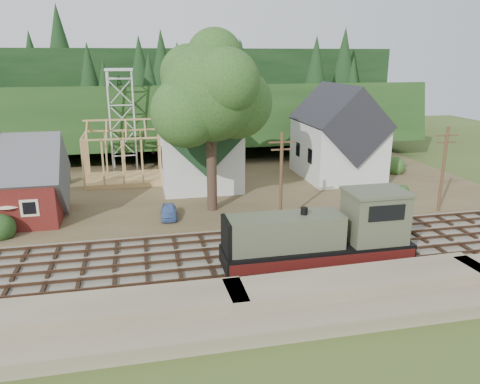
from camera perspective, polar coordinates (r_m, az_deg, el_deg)
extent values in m
plane|color=#384C1E|center=(33.62, -4.04, -8.12)|extent=(140.00, 140.00, 0.00)
cube|color=#7F7259|center=(26.21, -1.19, -15.67)|extent=(64.00, 5.00, 1.60)
cube|color=#726B5B|center=(33.59, -4.05, -8.00)|extent=(64.00, 11.00, 0.16)
cube|color=brown|center=(50.42, -7.07, 0.38)|extent=(64.00, 26.00, 0.30)
cube|color=#1E3F19|center=(73.77, -8.90, 5.27)|extent=(70.00, 28.96, 12.74)
cube|color=black|center=(89.51, -9.59, 7.16)|extent=(80.00, 20.00, 12.00)
cube|color=#541513|center=(44.52, -27.18, -0.75)|extent=(10.00, 7.00, 3.80)
cube|color=silver|center=(51.76, -5.21, 4.67)|extent=(8.00, 12.00, 6.40)
cube|color=#17321A|center=(51.22, -5.30, 8.18)|extent=(8.40, 12.96, 8.40)
cube|color=silver|center=(45.06, -4.39, 9.66)|extent=(2.40, 2.40, 4.00)
cone|color=#17321A|center=(44.80, -4.48, 13.85)|extent=(5.37, 5.37, 2.60)
cube|color=silver|center=(55.10, 11.73, 5.11)|extent=(8.00, 10.00, 6.40)
cube|color=black|center=(54.59, 11.92, 8.40)|extent=(8.40, 10.80, 8.40)
cube|color=tan|center=(54.02, -13.85, 1.54)|extent=(8.00, 6.00, 0.50)
cube|color=tan|center=(52.78, -14.34, 8.54)|extent=(8.00, 0.18, 0.18)
cube|color=silver|center=(57.51, -15.57, 8.14)|extent=(0.18, 0.18, 12.00)
cube|color=silver|center=(57.43, -12.76, 8.33)|extent=(0.18, 0.18, 12.00)
cube|color=silver|center=(60.28, -15.45, 8.50)|extent=(0.18, 0.18, 12.00)
cube|color=silver|center=(60.20, -12.76, 8.68)|extent=(0.18, 0.18, 12.00)
cube|color=silver|center=(58.37, -14.55, 14.26)|extent=(3.20, 3.20, 0.25)
cylinder|color=#38281E|center=(41.92, -3.48, 3.06)|extent=(0.90, 0.90, 8.00)
sphere|color=#24481B|center=(40.92, -3.64, 11.96)|extent=(8.40, 8.40, 8.40)
sphere|color=#24481B|center=(42.44, -0.43, 10.79)|extent=(6.40, 6.40, 6.40)
sphere|color=#24481B|center=(39.99, -6.58, 9.63)|extent=(6.00, 6.00, 6.00)
cylinder|color=#4C331E|center=(38.55, 5.02, 1.39)|extent=(0.28, 0.28, 8.00)
cube|color=#4C331E|center=(37.86, 5.14, 6.08)|extent=(2.20, 0.12, 0.12)
cube|color=#4C331E|center=(37.97, 5.12, 5.19)|extent=(1.80, 0.12, 0.12)
cylinder|color=#4C331E|center=(45.27, 23.49, 2.33)|extent=(0.28, 0.28, 8.00)
cube|color=#4C331E|center=(44.68, 23.95, 6.31)|extent=(2.20, 0.12, 0.12)
cube|color=#4C331E|center=(44.77, 23.86, 5.56)|extent=(1.80, 0.12, 0.12)
cube|color=black|center=(32.54, 9.35, -8.51)|extent=(12.72, 2.65, 0.37)
cube|color=black|center=(32.23, 9.41, -7.30)|extent=(12.72, 3.07, 1.17)
cube|color=#4C523B|center=(30.84, 5.51, -4.85)|extent=(7.63, 2.44, 2.23)
cube|color=#4C523B|center=(33.07, 16.10, -2.89)|extent=(3.81, 2.97, 3.39)
cube|color=#4C523B|center=(32.55, 16.34, 0.02)|extent=(4.03, 3.18, 0.21)
cube|color=black|center=(31.60, 17.48, -2.48)|extent=(2.54, 0.06, 1.06)
cube|color=#42100E|center=(30.92, 10.47, -8.41)|extent=(12.72, 0.04, 0.74)
cube|color=#42100E|center=(33.56, 8.43, -6.27)|extent=(12.72, 0.04, 0.74)
cylinder|color=black|center=(30.82, 7.82, -2.53)|extent=(0.47, 0.47, 0.74)
imported|color=#5E82C9|center=(41.05, -8.69, -2.35)|extent=(1.59, 3.48, 1.16)
imported|color=red|center=(54.10, 14.41, 1.83)|extent=(4.10, 2.42, 1.07)
cylinder|color=silver|center=(41.87, -26.17, -2.64)|extent=(0.11, 0.11, 2.38)
cylinder|color=tan|center=(42.08, -26.05, -3.55)|extent=(1.51, 1.51, 0.09)
cone|color=beige|center=(41.53, -26.37, -1.09)|extent=(2.38, 2.38, 0.54)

